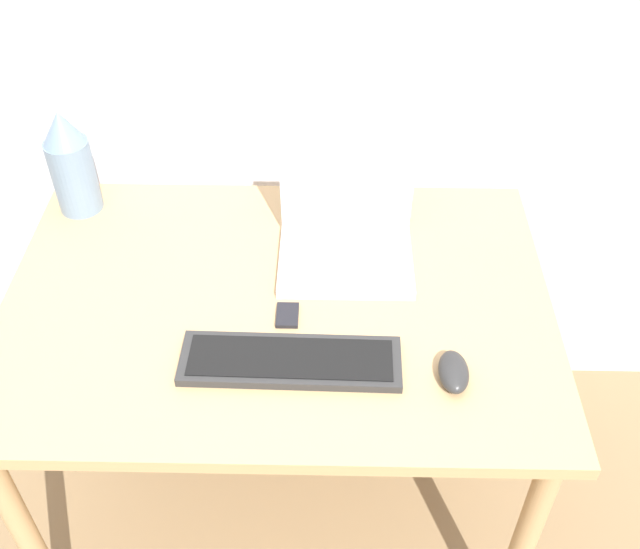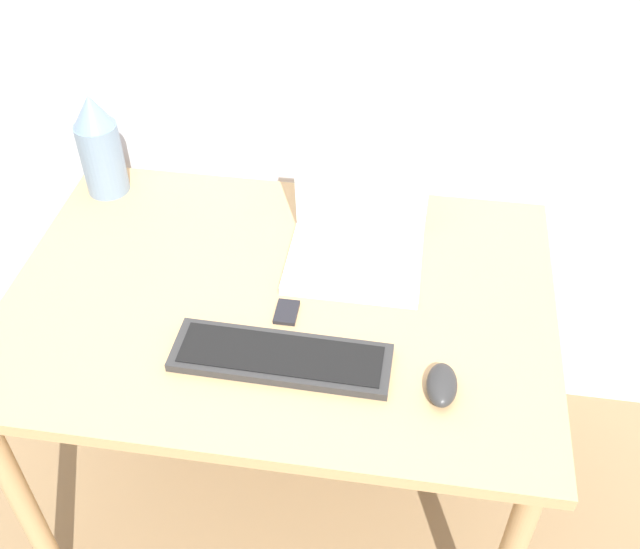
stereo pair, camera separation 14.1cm
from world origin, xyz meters
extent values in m
cube|color=tan|center=(0.00, 0.40, 0.72)|extent=(1.15, 0.80, 0.03)
cylinder|color=tan|center=(-0.52, 0.06, 0.35)|extent=(0.05, 0.05, 0.71)
cylinder|color=tan|center=(0.52, 0.06, 0.35)|extent=(0.05, 0.05, 0.71)
cylinder|color=tan|center=(-0.52, 0.74, 0.35)|extent=(0.05, 0.05, 0.71)
cylinder|color=tan|center=(0.52, 0.74, 0.35)|extent=(0.05, 0.05, 0.71)
cube|color=silver|center=(0.14, 0.52, 0.75)|extent=(0.29, 0.23, 0.02)
cube|color=#B7B7BC|center=(0.14, 0.50, 0.76)|extent=(0.24, 0.13, 0.00)
cube|color=silver|center=(0.14, 0.61, 0.87)|extent=(0.29, 0.04, 0.23)
cube|color=black|center=(0.14, 0.62, 0.87)|extent=(0.26, 0.02, 0.20)
cube|color=#2D2D2D|center=(0.04, 0.22, 0.74)|extent=(0.42, 0.13, 0.02)
cube|color=black|center=(0.04, 0.22, 0.75)|extent=(0.39, 0.11, 0.00)
ellipsoid|color=#2D2D2D|center=(0.34, 0.19, 0.75)|extent=(0.06, 0.10, 0.04)
cylinder|color=slate|center=(-0.49, 0.71, 0.83)|extent=(0.10, 0.10, 0.18)
cone|color=slate|center=(-0.49, 0.71, 0.96)|extent=(0.10, 0.10, 0.08)
cube|color=black|center=(0.02, 0.35, 0.74)|extent=(0.05, 0.07, 0.01)
camera|label=1|loc=(0.11, -0.71, 1.83)|focal=42.00mm
camera|label=2|loc=(0.25, -0.70, 1.83)|focal=42.00mm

